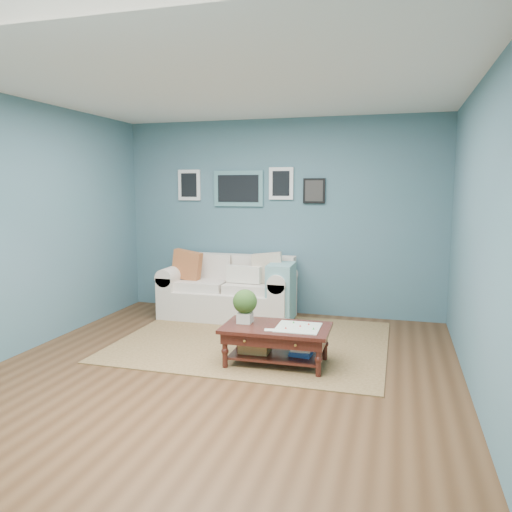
% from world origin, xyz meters
% --- Properties ---
extents(room_shell, '(5.00, 5.02, 2.70)m').
position_xyz_m(room_shell, '(-0.01, 0.06, 1.36)').
color(room_shell, brown).
rests_on(room_shell, ground).
extents(area_rug, '(3.00, 2.40, 0.01)m').
position_xyz_m(area_rug, '(0.04, 1.07, 0.01)').
color(area_rug, brown).
rests_on(area_rug, ground).
extents(loveseat, '(1.81, 0.82, 0.93)m').
position_xyz_m(loveseat, '(-0.52, 2.02, 0.38)').
color(loveseat, white).
rests_on(loveseat, ground).
extents(coffee_table, '(1.07, 0.64, 0.74)m').
position_xyz_m(coffee_table, '(0.41, 0.40, 0.33)').
color(coffee_table, '#35140D').
rests_on(coffee_table, ground).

